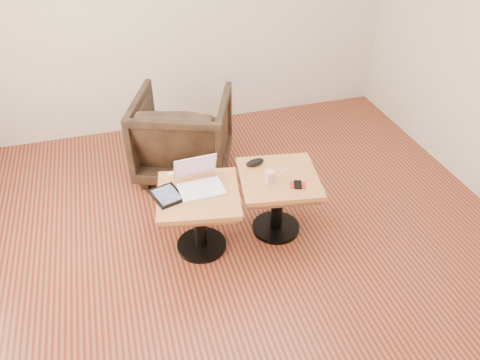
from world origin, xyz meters
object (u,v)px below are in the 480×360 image
object	(u,v)px
laptop	(199,182)
armchair	(183,134)
side_table_left	(199,207)
striped_cup	(270,177)
side_table_right	(278,190)

from	to	relation	value
laptop	armchair	world-z (taller)	armchair
side_table_left	armchair	xyz separation A→B (m)	(0.09, 1.10, -0.01)
side_table_left	armchair	distance (m)	1.10
striped_cup	laptop	bearing A→B (deg)	169.79
side_table_right	armchair	xyz separation A→B (m)	(-0.55, 1.07, -0.01)
side_table_left	side_table_right	distance (m)	0.64
laptop	armchair	distance (m)	1.05
side_table_right	striped_cup	world-z (taller)	striped_cup
side_table_left	laptop	bearing A→B (deg)	79.80
side_table_left	striped_cup	distance (m)	0.57
side_table_right	armchair	size ratio (longest dim) A/B	0.79
side_table_left	striped_cup	world-z (taller)	striped_cup
side_table_left	laptop	distance (m)	0.19
side_table_right	striped_cup	xyz separation A→B (m)	(-0.09, -0.05, 0.18)
striped_cup	armchair	xyz separation A→B (m)	(-0.45, 1.12, -0.20)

